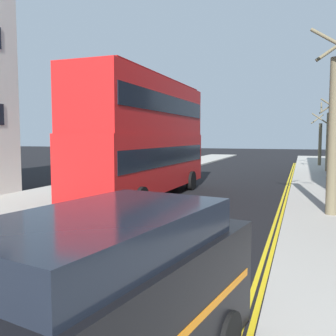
# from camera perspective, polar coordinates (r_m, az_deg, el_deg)

# --- Properties ---
(sidewalk_right) EXTENTS (4.00, 80.00, 0.14)m
(sidewalk_right) POSITION_cam_1_polar(r_m,az_deg,el_deg) (17.84, 24.40, -4.82)
(sidewalk_right) COLOR #ADA89E
(sidewalk_right) RESTS_ON ground
(sidewalk_left) EXTENTS (4.00, 80.00, 0.14)m
(sidewalk_left) POSITION_cam_1_polar(r_m,az_deg,el_deg) (21.20, -13.32, -3.04)
(sidewalk_left) COLOR #ADA89E
(sidewalk_left) RESTS_ON ground
(kerb_line_outer) EXTENTS (0.10, 56.00, 0.01)m
(kerb_line_outer) POSITION_cam_1_polar(r_m,az_deg,el_deg) (15.84, 17.32, -6.03)
(kerb_line_outer) COLOR yellow
(kerb_line_outer) RESTS_ON ground
(kerb_line_inner) EXTENTS (0.10, 56.00, 0.01)m
(kerb_line_inner) POSITION_cam_1_polar(r_m,az_deg,el_deg) (15.85, 16.74, -6.01)
(kerb_line_inner) COLOR yellow
(kerb_line_inner) RESTS_ON ground
(double_decker_bus_away) EXTENTS (2.84, 10.82, 5.64)m
(double_decker_bus_away) POSITION_cam_1_polar(r_m,az_deg,el_deg) (17.56, -3.48, 5.16)
(double_decker_bus_away) COLOR red
(double_decker_bus_away) RESTS_ON ground
(taxi_minivan) EXTENTS (2.69, 5.07, 2.12)m
(taxi_minivan) POSITION_cam_1_polar(r_m,az_deg,el_deg) (4.23, -11.95, -21.35)
(taxi_minivan) COLOR black
(taxi_minivan) RESTS_ON ground
(pedestrian_far) EXTENTS (0.34, 0.22, 1.62)m
(pedestrian_far) POSITION_cam_1_polar(r_m,az_deg,el_deg) (29.53, 23.60, 0.66)
(pedestrian_far) COLOR #2D2D38
(pedestrian_far) RESTS_ON sidewalk_right
(street_tree_near) EXTENTS (1.60, 1.74, 5.83)m
(street_tree_near) POSITION_cam_1_polar(r_m,az_deg,el_deg) (32.68, 23.45, 4.34)
(street_tree_near) COLOR #6B6047
(street_tree_near) RESTS_ON sidewalk_right
(street_tree_mid) EXTENTS (1.90, 1.69, 6.70)m
(street_tree_mid) POSITION_cam_1_polar(r_m,az_deg,el_deg) (14.43, 24.26, 5.19)
(street_tree_mid) COLOR #6B6047
(street_tree_mid) RESTS_ON sidewalk_right
(street_tree_far) EXTENTS (1.81, 1.82, 5.23)m
(street_tree_far) POSITION_cam_1_polar(r_m,az_deg,el_deg) (39.06, 22.39, 3.98)
(street_tree_far) COLOR #6B6047
(street_tree_far) RESTS_ON sidewalk_right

